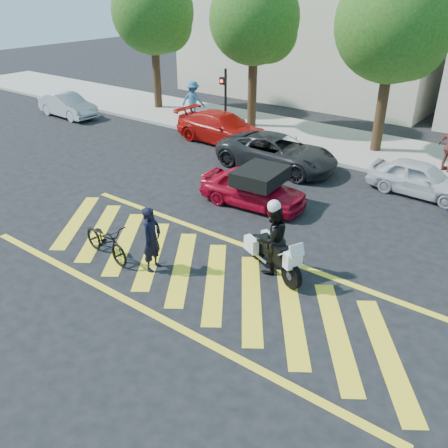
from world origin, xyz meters
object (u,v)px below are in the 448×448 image
Objects in this scene: officer_bike at (152,239)px; bicycle at (106,241)px; red_convertible at (253,188)px; parked_far_left at (68,105)px; police_motorcycle at (273,253)px; parked_mid_left at (277,152)px; parked_left at (223,128)px; parked_mid_right at (420,178)px; officer_moto at (272,240)px.

officer_bike is 0.92× the size of bicycle.
red_convertible is 14.94m from parked_far_left.
red_convertible is (-2.65, 3.06, 0.07)m from police_motorcycle.
parked_left is at bearing 66.47° from parked_mid_left.
parked_left reaches higher than bicycle.
bicycle is 10.68m from parked_left.
parked_mid_right reaches higher than bicycle.
officer_bike is 0.94× the size of officer_moto.
parked_left is 9.09m from parked_mid_right.
red_convertible is at bearing -115.32° from officer_moto.
red_convertible is (-0.12, 4.81, -0.26)m from officer_bike.
parked_mid_left is (-1.32, 8.31, -0.21)m from officer_bike.
bicycle is 15.79m from parked_far_left.
red_convertible is at bearing -132.62° from parked_left.
officer_bike reaches higher than parked_left.
parked_mid_right reaches higher than police_motorcycle.
parked_left reaches higher than parked_far_left.
officer_bike is 1.52m from bicycle.
police_motorcycle is 0.59× the size of red_convertible.
parked_left is at bearing -112.32° from officer_moto.
officer_moto is at bearing 170.96° from parked_mid_right.
police_motorcycle is 11.00m from parked_left.
officer_bike reaches higher than parked_mid_left.
red_convertible is 0.75× the size of parked_mid_left.
red_convertible is at bearing 155.01° from police_motorcycle.
parked_left reaches higher than red_convertible.
parked_far_left is (-13.22, 8.65, 0.13)m from bicycle.
police_motorcycle is 0.61× the size of parked_mid_right.
bicycle is at bearing -38.11° from officer_moto.
parked_mid_left is at bearing -108.41° from parked_left.
parked_left is at bearing -79.24° from parked_far_left.
parked_mid_right is (18.64, 0.75, -0.03)m from parked_far_left.
officer_moto is at bearing -152.80° from parked_mid_left.
parked_far_left is at bearing 86.92° from parked_mid_left.
bicycle is at bearing -128.06° from police_motorcycle.
parked_far_left is at bearing 94.76° from parked_mid_right.
police_motorcycle is at bearing -108.42° from parked_far_left.
parked_mid_left is at bearing 144.54° from police_motorcycle.
bicycle is 4.47m from officer_moto.
parked_left is (-5.07, 9.71, -0.19)m from officer_bike.
parked_far_left is at bearing 49.16° from officer_bike.
officer_bike is at bearing -173.99° from parked_mid_left.
officer_moto is 4.05m from red_convertible.
parked_mid_right is (4.00, 9.06, -0.28)m from officer_bike.
red_convertible is (1.31, 5.14, 0.11)m from bicycle.
parked_far_left is at bearing 65.49° from bicycle.
parked_mid_right is at bearing 102.73° from police_motorcycle.
officer_bike is 4.82m from red_convertible.
officer_bike is 3.05m from officer_moto.
parked_mid_left reaches higher than police_motorcycle.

